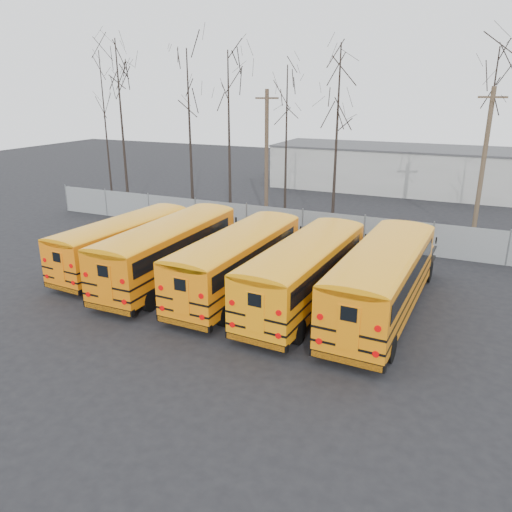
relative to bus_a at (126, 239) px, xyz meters
The scene contains 17 objects.
ground 7.76m from the bus_a, 23.31° to the right, with size 120.00×120.00×0.00m, color black.
fence 11.40m from the bus_a, 52.28° to the left, with size 40.00×0.04×2.00m, color gray.
distant_building 30.36m from the bus_a, 72.83° to the left, with size 22.00×8.00×4.00m, color #ADADA8.
bus_a is the anchor object (origin of this frame).
bus_b 3.31m from the bus_a, ahead, with size 2.63×11.31×3.16m.
bus_c 7.11m from the bus_a, ahead, with size 2.91×11.12×3.09m.
bus_d 10.52m from the bus_a, ahead, with size 3.20×11.28×3.12m.
bus_e 13.86m from the bus_a, ahead, with size 3.15×11.73×3.25m.
utility_pole_left 14.01m from the bus_a, 79.36° to the left, with size 1.61×0.65×9.35m.
utility_pole_right 22.39m from the bus_a, 39.56° to the left, with size 1.70×0.30×9.51m.
tree_0 17.29m from the bus_a, 132.34° to the left, with size 0.26×0.26×12.19m, color black.
tree_1 14.29m from the bus_a, 127.64° to the left, with size 0.26×0.26×12.82m, color black.
tree_2 14.66m from the bus_a, 106.43° to the left, with size 0.26×0.26×12.21m, color black.
tree_3 12.84m from the bus_a, 89.36° to the left, with size 0.26×0.26×11.89m, color black.
tree_4 13.80m from the bus_a, 70.77° to the left, with size 0.26×0.26×10.89m, color black.
tree_5 14.32m from the bus_a, 51.80° to the left, with size 0.26×0.26×11.98m, color black.
tree_6 22.60m from the bus_a, 39.73° to the left, with size 0.26×0.26×11.74m, color black.
Camera 1 is at (10.08, -17.61, 9.41)m, focal length 35.00 mm.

